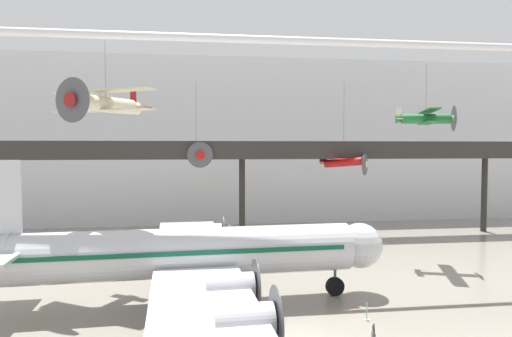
# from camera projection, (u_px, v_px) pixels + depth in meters

# --- Properties ---
(hangar_back_wall) EXTENTS (140.00, 3.00, 22.63)m
(hangar_back_wall) POSITION_uv_depth(u_px,v_px,m) (234.00, 141.00, 62.84)
(hangar_back_wall) COLOR silver
(hangar_back_wall) RESTS_ON ground
(mezzanine_walkway) EXTENTS (110.00, 3.20, 11.14)m
(mezzanine_walkway) POSITION_uv_depth(u_px,v_px,m) (243.00, 156.00, 51.33)
(mezzanine_walkway) COLOR #2D2B28
(mezzanine_walkway) RESTS_ON ground
(ceiling_truss_beam) EXTENTS (120.00, 0.60, 0.60)m
(ceiling_truss_beam) POSITION_uv_depth(u_px,v_px,m) (269.00, 40.00, 33.08)
(ceiling_truss_beam) COLOR silver
(airliner_silver_main) EXTENTS (28.76, 32.59, 9.69)m
(airliner_silver_main) POSITION_uv_depth(u_px,v_px,m) (181.00, 254.00, 30.06)
(airliner_silver_main) COLOR silver
(airliner_silver_main) RESTS_ON ground
(suspended_plane_cream_biplane) EXTENTS (7.73, 7.01, 5.90)m
(suspended_plane_cream_biplane) POSITION_uv_depth(u_px,v_px,m) (106.00, 104.00, 32.30)
(suspended_plane_cream_biplane) COLOR beige
(suspended_plane_green_biplane) EXTENTS (5.38, 6.31, 6.06)m
(suspended_plane_green_biplane) POSITION_uv_depth(u_px,v_px,m) (426.00, 118.00, 40.77)
(suspended_plane_green_biplane) COLOR #1E6B33
(suspended_plane_yellow_lowwing) EXTENTS (7.78, 6.38, 9.54)m
(suspended_plane_yellow_lowwing) POSITION_uv_depth(u_px,v_px,m) (196.00, 155.00, 51.20)
(suspended_plane_yellow_lowwing) COLOR yellow
(suspended_plane_red_highwing) EXTENTS (5.59, 6.01, 10.45)m
(suspended_plane_red_highwing) POSITION_uv_depth(u_px,v_px,m) (344.00, 162.00, 51.81)
(suspended_plane_red_highwing) COLOR red
(stanchion_barrier) EXTENTS (0.36, 0.36, 1.08)m
(stanchion_barrier) POSITION_uv_depth(u_px,v_px,m) (367.00, 315.00, 27.58)
(stanchion_barrier) COLOR #B2B5BA
(stanchion_barrier) RESTS_ON ground
(info_sign_pedestal) EXTENTS (0.25, 0.77, 1.24)m
(info_sign_pedestal) POSITION_uv_depth(u_px,v_px,m) (373.00, 337.00, 24.02)
(info_sign_pedestal) COLOR #4C4C51
(info_sign_pedestal) RESTS_ON ground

